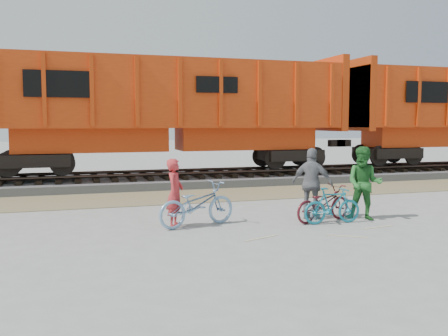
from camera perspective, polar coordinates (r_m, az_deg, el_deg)
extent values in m
plane|color=#9E9E99|center=(11.77, 7.45, -6.77)|extent=(120.00, 120.00, 0.00)
cube|color=#92845A|center=(16.84, -0.46, -3.08)|extent=(120.00, 3.00, 0.02)
cube|color=slate|center=(20.16, -3.38, -1.32)|extent=(120.00, 4.00, 0.30)
cube|color=black|center=(19.61, -22.13, -1.26)|extent=(0.22, 2.60, 0.12)
cube|color=black|center=(20.14, -3.38, -0.73)|extent=(0.22, 2.60, 0.12)
cube|color=black|center=(22.61, 12.81, -0.21)|extent=(0.22, 2.60, 0.12)
cylinder|color=#382821|center=(19.43, -2.86, -0.59)|extent=(120.00, 0.12, 0.12)
cylinder|color=#382821|center=(20.83, -3.86, -0.21)|extent=(120.00, 0.12, 0.12)
cube|color=black|center=(19.89, -5.95, 0.85)|extent=(11.20, 2.20, 0.80)
cube|color=red|center=(19.84, -5.97, 3.30)|extent=(11.76, 1.65, 0.90)
cube|color=red|center=(19.86, -6.02, 8.35)|extent=(14.00, 3.00, 2.60)
cube|color=#B9340B|center=(22.27, 11.71, 8.18)|extent=(0.30, 3.06, 3.10)
cube|color=black|center=(17.90, -18.45, 9.11)|extent=(2.20, 0.04, 0.90)
cube|color=#B9340B|center=(22.93, 14.57, 8.04)|extent=(0.30, 3.06, 3.10)
cube|color=black|center=(23.20, 22.29, 8.03)|extent=(2.20, 0.04, 0.90)
imported|color=#7EA7CE|center=(11.75, -3.12, -4.16)|extent=(2.11, 1.24, 1.05)
imported|color=#16778D|center=(12.32, 12.28, -4.21)|extent=(1.49, 0.45, 0.89)
imported|color=#4F141B|center=(12.54, 11.26, -4.00)|extent=(1.81, 1.06, 0.90)
imported|color=red|center=(11.69, -5.62, -2.85)|extent=(0.60, 0.69, 1.60)
imported|color=#246627|center=(12.94, 15.73, -1.71)|extent=(1.14, 1.11, 1.84)
imported|color=slate|center=(12.78, 10.04, -1.77)|extent=(1.06, 1.05, 1.80)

